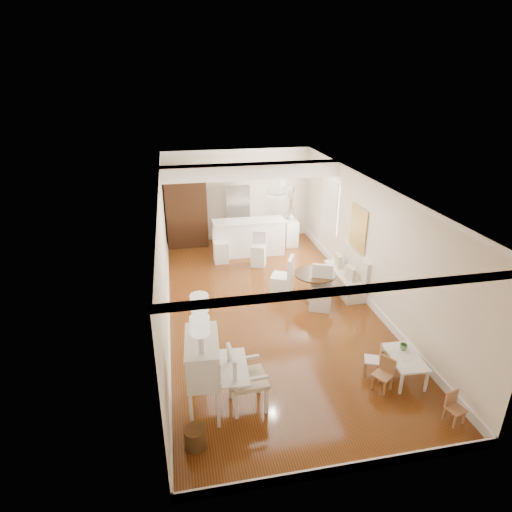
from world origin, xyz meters
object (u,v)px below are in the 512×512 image
object	(u,v)px
breakfast_counter	(249,237)
fridge	(249,213)
slip_chair_near	(321,288)
slip_chair_far	(282,276)
kids_chair_b	(373,359)
kids_chair_a	(383,375)
bar_stool_left	(221,246)
bar_stool_right	(258,249)
sideboard	(290,231)
gustavian_armchair	(248,378)
kids_table	(403,367)
kids_chair_c	(456,408)
secretary_bureau	(203,374)
wicker_basket	(195,438)
dining_table	(315,286)
pantry_cabinet	(186,209)

from	to	relation	value
breakfast_counter	fridge	distance (m)	1.14
fridge	slip_chair_near	bearing A→B (deg)	-79.59
breakfast_counter	slip_chair_far	bearing A→B (deg)	-82.86
kids_chair_b	breakfast_counter	bearing A→B (deg)	-145.34
slip_chair_far	kids_chair_a	bearing A→B (deg)	37.93
kids_chair_a	bar_stool_left	xyz separation A→B (m)	(-1.99, 5.74, 0.18)
bar_stool_right	sideboard	size ratio (longest dim) A/B	1.14
gustavian_armchair	kids_chair_b	size ratio (longest dim) A/B	1.83
kids_table	kids_chair_c	world-z (taller)	kids_chair_c
secretary_bureau	bar_stool_right	bearing A→B (deg)	73.41
breakfast_counter	bar_stool_right	distance (m)	0.85
wicker_basket	slip_chair_near	xyz separation A→B (m)	(3.01, 3.38, 0.33)
kids_chair_b	kids_chair_c	size ratio (longest dim) A/B	1.14
wicker_basket	slip_chair_far	xyz separation A→B (m)	(2.32, 4.19, 0.32)
wicker_basket	sideboard	size ratio (longest dim) A/B	0.39
kids_chair_b	dining_table	world-z (taller)	dining_table
kids_chair_b	dining_table	xyz separation A→B (m)	(-0.13, 2.79, 0.04)
fridge	sideboard	distance (m)	1.37
kids_chair_b	secretary_bureau	bearing A→B (deg)	-61.58
breakfast_counter	sideboard	world-z (taller)	breakfast_counter
wicker_basket	pantry_cabinet	xyz separation A→B (m)	(0.30, 7.83, 0.99)
kids_chair_c	breakfast_counter	xyz separation A→B (m)	(-1.86, 7.04, 0.26)
gustavian_armchair	kids_chair_c	distance (m)	3.15
kids_chair_c	fridge	size ratio (longest dim) A/B	0.28
wicker_basket	kids_chair_b	distance (m)	3.31
kids_table	bar_stool_right	bearing A→B (deg)	106.53
kids_chair_c	kids_table	bearing A→B (deg)	88.67
kids_table	secretary_bureau	bearing A→B (deg)	-179.08
kids_chair_b	bar_stool_left	bearing A→B (deg)	-135.89
slip_chair_near	dining_table	bearing A→B (deg)	113.59
dining_table	pantry_cabinet	distance (m)	4.92
secretary_bureau	fridge	distance (m)	7.33
wicker_basket	pantry_cabinet	bearing A→B (deg)	87.82
breakfast_counter	sideboard	distance (m)	1.53
breakfast_counter	bar_stool_left	xyz separation A→B (m)	(-0.87, -0.41, -0.04)
bar_stool_right	kids_chair_c	bearing A→B (deg)	-53.46
dining_table	pantry_cabinet	bearing A→B (deg)	123.99
dining_table	wicker_basket	bearing A→B (deg)	-128.33
secretary_bureau	kids_chair_a	bearing A→B (deg)	0.65
kids_table	dining_table	distance (m)	3.06
kids_chair_a	slip_chair_near	size ratio (longest dim) A/B	0.61
bar_stool_right	slip_chair_far	bearing A→B (deg)	-62.19
secretary_bureau	gustavian_armchair	size ratio (longest dim) A/B	1.19
dining_table	sideboard	bearing A→B (deg)	83.81
slip_chair_far	fridge	xyz separation A→B (m)	(-0.12, 3.61, 0.42)
slip_chair_near	slip_chair_far	distance (m)	1.06
kids_chair_a	pantry_cabinet	bearing A→B (deg)	168.33
wicker_basket	sideboard	bearing A→B (deg)	65.23
kids_table	slip_chair_near	distance (m)	2.66
dining_table	bar_stool_left	bearing A→B (deg)	126.67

